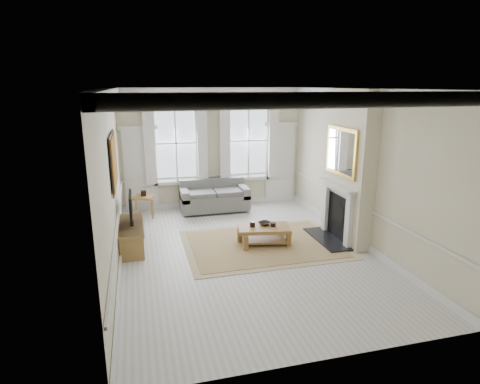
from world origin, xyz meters
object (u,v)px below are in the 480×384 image
object	(u,v)px
sofa	(214,198)
tv_stand	(132,236)
coffee_table	(264,230)
side_table	(144,200)

from	to	relation	value
sofa	tv_stand	world-z (taller)	sofa
coffee_table	tv_stand	world-z (taller)	tv_stand
coffee_table	tv_stand	size ratio (longest dim) A/B	0.82
coffee_table	tv_stand	xyz separation A→B (m)	(-2.84, 0.57, -0.08)
side_table	tv_stand	bearing A→B (deg)	-98.86
side_table	tv_stand	distance (m)	2.12
sofa	coffee_table	bearing A→B (deg)	-78.11
sofa	coffee_table	size ratio (longest dim) A/B	1.51
sofa	tv_stand	distance (m)	3.17
sofa	side_table	world-z (taller)	sofa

